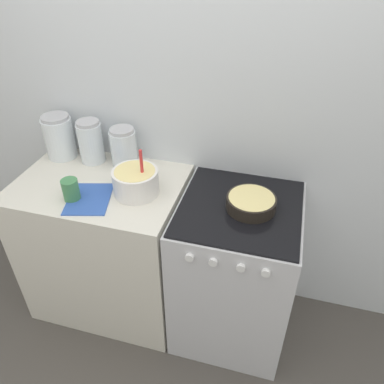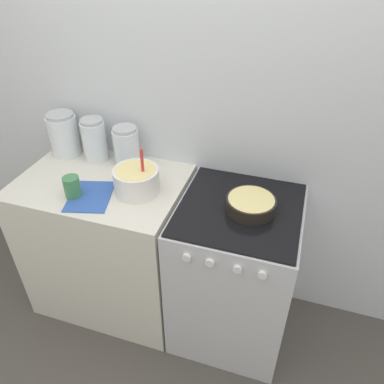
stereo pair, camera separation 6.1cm
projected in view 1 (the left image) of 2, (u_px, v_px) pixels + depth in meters
The scene contains 11 objects.
ground_plane at pixel (165, 353), 2.21m from camera, with size 12.00×12.00×0.00m, color #4C4742.
wall_back at pixel (195, 119), 2.03m from camera, with size 4.81×0.05×2.40m.
countertop_cabinet at pixel (109, 245), 2.29m from camera, with size 0.90×0.64×0.92m.
stove at pixel (234, 271), 2.12m from camera, with size 0.62×0.65×0.92m.
mixing_bowl at pixel (136, 180), 1.90m from camera, with size 0.24×0.24×0.26m.
baking_pan at pixel (251, 202), 1.82m from camera, with size 0.24×0.24×0.07m.
storage_jar_left at pixel (60, 139), 2.19m from camera, with size 0.17×0.17×0.26m.
storage_jar_middle at pixel (91, 144), 2.15m from camera, with size 0.14×0.14×0.25m.
storage_jar_right at pixel (124, 150), 2.11m from camera, with size 0.15×0.15×0.23m.
tin_can at pixel (71, 190), 1.87m from camera, with size 0.08×0.08×0.11m.
recipe_page at pixel (89, 199), 1.90m from camera, with size 0.27×0.31×0.01m.
Camera 1 is at (0.48, -1.15, 2.06)m, focal length 35.00 mm.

